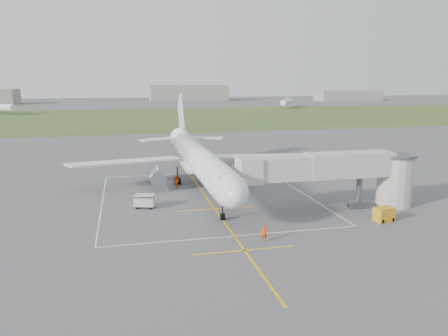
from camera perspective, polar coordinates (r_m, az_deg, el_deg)
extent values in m
plane|color=#565658|center=(64.88, -3.04, -2.88)|extent=(700.00, 700.00, 0.00)
cube|color=#3D5525|center=(192.91, -9.83, 6.52)|extent=(700.00, 120.00, 0.02)
cube|color=yellow|center=(60.13, -2.21, -4.03)|extent=(0.25, 60.00, 0.01)
cube|color=yellow|center=(42.58, 2.70, -10.69)|extent=(10.00, 0.25, 0.01)
cube|color=yellow|center=(55.42, -1.23, -5.37)|extent=(10.00, 0.25, 0.01)
cube|color=silver|center=(76.42, -4.61, -0.70)|extent=(28.00, 0.20, 0.01)
cube|color=silver|center=(46.18, 1.34, -8.87)|extent=(28.00, 0.20, 0.01)
cube|color=silver|center=(60.20, -15.63, -4.44)|extent=(0.20, 32.00, 0.01)
cube|color=silver|center=(65.03, 9.85, -3.00)|extent=(0.20, 32.00, 0.01)
cylinder|color=white|center=(63.92, -3.08, 1.03)|extent=(3.80, 36.00, 3.80)
ellipsoid|color=white|center=(46.69, 0.76, -2.87)|extent=(3.80, 7.22, 3.80)
cube|color=black|center=(45.59, 1.03, -1.86)|extent=(2.40, 1.60, 0.99)
cone|color=white|center=(83.88, -5.52, 3.76)|extent=(3.80, 6.00, 3.80)
cube|color=white|center=(72.27, 4.32, 1.54)|extent=(17.93, 11.24, 1.23)
cube|color=white|center=(69.06, -12.56, 0.83)|extent=(17.93, 11.24, 1.23)
cube|color=white|center=(67.12, -3.51, 0.18)|extent=(4.20, 8.00, 0.50)
cube|color=white|center=(84.11, -5.64, 6.73)|extent=(0.30, 7.89, 8.65)
cube|color=white|center=(82.24, -5.40, 4.53)|extent=(0.35, 5.00, 1.20)
cube|color=white|center=(84.21, -2.66, 3.97)|extent=(7.85, 5.03, 0.20)
cube|color=white|center=(83.12, -8.37, 3.76)|extent=(7.85, 5.03, 0.20)
cylinder|color=slate|center=(68.12, 1.72, -0.54)|extent=(2.30, 4.20, 2.30)
cube|color=white|center=(67.68, 1.79, 0.07)|extent=(0.25, 2.40, 1.20)
cylinder|color=slate|center=(66.13, -8.73, -1.04)|extent=(2.30, 4.20, 2.30)
cube|color=white|center=(65.67, -8.73, -0.41)|extent=(0.25, 2.40, 1.20)
cylinder|color=black|center=(50.83, -0.19, -5.41)|extent=(0.18, 0.18, 2.60)
cylinder|color=black|center=(51.08, -0.31, -6.39)|extent=(0.28, 0.80, 0.80)
cylinder|color=black|center=(51.13, -0.07, -6.37)|extent=(0.28, 0.80, 0.80)
cylinder|color=black|center=(69.40, -1.34, -0.74)|extent=(0.22, 0.22, 2.80)
cylinder|color=black|center=(69.21, -1.51, -1.55)|extent=(0.32, 0.96, 0.96)
cylinder|color=black|center=(69.32, -1.05, -1.53)|extent=(0.32, 0.96, 0.96)
cylinder|color=black|center=(69.87, -1.62, -1.42)|extent=(0.32, 0.96, 0.96)
cylinder|color=black|center=(69.98, -1.17, -1.40)|extent=(0.32, 0.96, 0.96)
cylinder|color=black|center=(68.49, -6.10, -0.96)|extent=(0.22, 0.22, 2.80)
cylinder|color=black|center=(68.32, -6.28, -1.79)|extent=(0.32, 0.96, 0.96)
cylinder|color=black|center=(68.38, -5.81, -1.77)|extent=(0.32, 0.96, 0.96)
cylinder|color=black|center=(69.00, -6.35, -1.66)|extent=(0.32, 0.96, 0.96)
cylinder|color=black|center=(69.06, -5.89, -1.64)|extent=(0.32, 0.96, 0.96)
cube|color=#AFA89E|center=(52.90, 7.77, -0.04)|extent=(11.09, 2.90, 2.80)
cube|color=#AFA89E|center=(56.53, 16.06, 0.45)|extent=(11.09, 3.10, 3.00)
cube|color=#AFA89E|center=(51.54, 3.25, -0.26)|extent=(2.60, 3.40, 3.00)
cylinder|color=#53555B|center=(58.05, 17.20, -2.97)|extent=(0.70, 0.70, 4.20)
cube|color=#53555B|center=(58.47, 17.11, -4.54)|extent=(2.60, 1.40, 0.90)
cylinder|color=#AFA89E|center=(60.44, 21.37, -1.62)|extent=(4.40, 4.40, 6.40)
cylinder|color=#53555B|center=(59.81, 21.60, 1.56)|extent=(5.00, 5.00, 0.30)
cylinder|color=black|center=(58.01, 16.24, -4.72)|extent=(0.70, 0.30, 0.70)
cylinder|color=black|center=(58.99, 17.94, -4.55)|extent=(0.70, 0.30, 0.70)
cube|color=gold|center=(53.93, 20.16, -5.68)|extent=(2.40, 1.79, 1.63)
cylinder|color=black|center=(53.17, 19.96, -6.55)|extent=(0.30, 0.51, 0.48)
cylinder|color=black|center=(54.20, 21.14, -6.30)|extent=(0.30, 0.51, 0.48)
cube|color=silver|center=(56.59, -10.32, -4.32)|extent=(2.83, 2.19, 1.10)
cube|color=silver|center=(56.37, -10.35, -3.49)|extent=(2.83, 2.19, 0.08)
cylinder|color=black|center=(56.25, -11.47, -4.25)|extent=(0.08, 0.08, 1.30)
cylinder|color=black|center=(55.73, -9.49, -4.32)|extent=(0.08, 0.08, 1.30)
cylinder|color=black|center=(57.36, -11.14, -3.93)|extent=(0.08, 0.08, 1.30)
cylinder|color=black|center=(56.85, -9.20, -4.00)|extent=(0.08, 0.08, 1.30)
cylinder|color=black|center=(56.50, -11.32, -5.07)|extent=(0.29, 0.44, 0.40)
cylinder|color=black|center=(56.04, -9.55, -5.14)|extent=(0.29, 0.44, 0.40)
cylinder|color=black|center=(57.51, -11.02, -4.76)|extent=(0.29, 0.44, 0.40)
cylinder|color=black|center=(57.06, -9.28, -4.83)|extent=(0.29, 0.44, 0.40)
imported|color=#FA4107|center=(44.67, 5.29, -8.50)|extent=(0.68, 0.52, 1.68)
imported|color=#FF5408|center=(66.43, -6.18, -1.76)|extent=(1.08, 1.15, 1.87)
cube|color=gray|center=(345.83, -4.64, 9.75)|extent=(60.00, 20.00, 12.00)
cube|color=gray|center=(355.84, 15.88, 9.08)|extent=(50.00, 18.00, 8.00)
cylinder|color=white|center=(261.68, 8.19, 8.59)|extent=(18.06, 29.66, 3.20)
cube|color=white|center=(261.50, 8.22, 9.57)|extent=(2.17, 3.66, 5.50)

